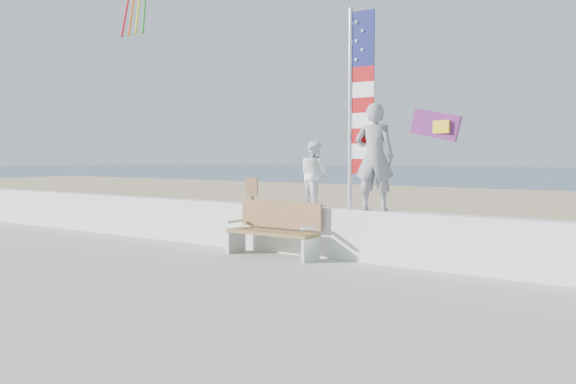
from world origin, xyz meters
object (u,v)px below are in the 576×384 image
object	(u,v)px
adult	(374,157)
bench	(275,228)
flag	(357,100)
child	(314,174)

from	to	relation	value
adult	bench	xyz separation A→B (m)	(-1.79, -0.45, -1.31)
adult	flag	size ratio (longest dim) A/B	0.52
child	flag	size ratio (longest dim) A/B	0.35
adult	flag	bearing A→B (deg)	-15.59
child	flag	bearing A→B (deg)	-156.28
adult	bench	size ratio (longest dim) A/B	1.02
child	bench	size ratio (longest dim) A/B	0.67
child	bench	world-z (taller)	child
adult	bench	bearing A→B (deg)	-1.40
child	bench	bearing A→B (deg)	62.51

